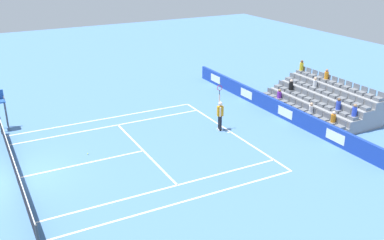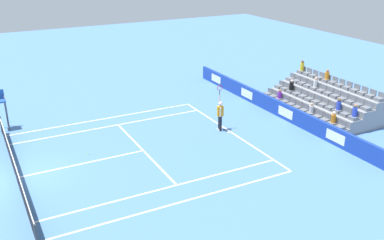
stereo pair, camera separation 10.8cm
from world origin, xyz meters
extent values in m
plane|color=#4C7AB2|center=(0.00, 0.00, 0.00)|extent=(80.00, 80.00, 0.00)
cube|color=white|center=(0.00, -11.89, 0.00)|extent=(10.97, 0.10, 0.01)
cube|color=white|center=(0.00, -6.40, 0.00)|extent=(8.23, 0.10, 0.01)
cube|color=white|center=(0.00, -3.20, 0.00)|extent=(0.10, 6.40, 0.01)
cube|color=white|center=(4.12, -5.95, 0.00)|extent=(0.10, 11.89, 0.01)
cube|color=white|center=(-4.12, -5.95, 0.00)|extent=(0.10, 11.89, 0.01)
cube|color=white|center=(5.49, -5.95, 0.00)|extent=(0.10, 11.89, 0.01)
cube|color=white|center=(-5.49, -5.95, 0.00)|extent=(0.10, 11.89, 0.01)
cube|color=white|center=(0.00, -11.79, 0.00)|extent=(0.10, 0.20, 0.01)
cube|color=#193899|center=(0.00, -16.02, 0.50)|extent=(21.23, 0.20, 1.00)
cube|color=white|center=(-4.25, -15.91, 0.50)|extent=(1.36, 0.01, 0.56)
cube|color=white|center=(0.00, -15.91, 0.50)|extent=(1.36, 0.01, 0.56)
cube|color=white|center=(4.25, -15.91, 0.50)|extent=(1.36, 0.01, 0.56)
cube|color=white|center=(8.49, -15.91, 0.50)|extent=(1.36, 0.01, 0.56)
cylinder|color=#33383D|center=(5.94, 0.00, 0.54)|extent=(0.10, 0.10, 1.07)
cylinder|color=#33383D|center=(-5.94, 0.00, 0.54)|extent=(0.10, 0.10, 1.07)
cube|color=black|center=(0.00, 0.00, 0.46)|extent=(11.77, 0.02, 0.92)
cube|color=white|center=(0.00, 0.00, 0.94)|extent=(11.77, 0.04, 0.04)
cylinder|color=black|center=(0.41, -11.44, 0.45)|extent=(0.16, 0.16, 0.90)
cylinder|color=black|center=(0.64, -11.51, 0.45)|extent=(0.16, 0.16, 0.90)
cube|color=white|center=(0.41, -11.44, 0.04)|extent=(0.19, 0.28, 0.08)
cube|color=white|center=(0.64, -11.51, 0.04)|extent=(0.19, 0.28, 0.08)
cube|color=orange|center=(0.53, -11.48, 1.20)|extent=(0.31, 0.41, 0.60)
sphere|color=beige|center=(0.53, -11.48, 1.66)|extent=(0.24, 0.24, 0.24)
cylinder|color=beige|center=(0.74, -11.53, 1.81)|extent=(0.09, 0.09, 0.62)
cylinder|color=beige|center=(0.33, -11.37, 1.22)|extent=(0.09, 0.09, 0.56)
cylinder|color=black|center=(0.74, -11.53, 2.26)|extent=(0.04, 0.04, 0.28)
torus|color=red|center=(0.74, -11.53, 2.54)|extent=(0.11, 0.31, 0.31)
sphere|color=#D1E533|center=(0.74, -11.53, 2.82)|extent=(0.07, 0.07, 0.07)
cylinder|color=#474C54|center=(6.39, -0.43, 0.85)|extent=(0.07, 0.07, 1.71)
cylinder|color=#474C54|center=(6.99, -0.43, 0.85)|extent=(0.07, 0.07, 1.71)
cube|color=#474C54|center=(6.69, -0.45, 1.93)|extent=(0.56, 0.05, 0.04)
cube|color=gray|center=(0.00, -17.09, 0.21)|extent=(7.44, 0.95, 0.42)
cube|color=slate|center=(-3.41, -17.09, 0.52)|extent=(0.48, 0.44, 0.20)
cube|color=slate|center=(-3.41, -17.29, 0.77)|extent=(0.48, 0.04, 0.30)
cube|color=slate|center=(-2.79, -17.09, 0.52)|extent=(0.48, 0.44, 0.20)
cube|color=slate|center=(-2.79, -17.29, 0.77)|extent=(0.48, 0.04, 0.30)
cube|color=slate|center=(-2.17, -17.09, 0.52)|extent=(0.48, 0.44, 0.20)
cube|color=slate|center=(-2.17, -17.29, 0.77)|extent=(0.48, 0.04, 0.30)
cube|color=slate|center=(-1.55, -17.09, 0.52)|extent=(0.48, 0.44, 0.20)
cube|color=slate|center=(-1.55, -17.29, 0.77)|extent=(0.48, 0.04, 0.30)
cube|color=slate|center=(-0.93, -17.09, 0.52)|extent=(0.48, 0.44, 0.20)
cube|color=slate|center=(-0.93, -17.29, 0.77)|extent=(0.48, 0.04, 0.30)
cube|color=slate|center=(-0.31, -17.09, 0.52)|extent=(0.48, 0.44, 0.20)
cube|color=slate|center=(-0.31, -17.29, 0.77)|extent=(0.48, 0.04, 0.30)
cube|color=slate|center=(0.31, -17.09, 0.52)|extent=(0.48, 0.44, 0.20)
cube|color=slate|center=(0.31, -17.29, 0.77)|extent=(0.48, 0.04, 0.30)
cube|color=slate|center=(0.93, -17.09, 0.52)|extent=(0.48, 0.44, 0.20)
cube|color=slate|center=(0.93, -17.29, 0.77)|extent=(0.48, 0.04, 0.30)
cube|color=slate|center=(1.55, -17.09, 0.52)|extent=(0.48, 0.44, 0.20)
cube|color=slate|center=(1.55, -17.29, 0.77)|extent=(0.48, 0.04, 0.30)
cube|color=slate|center=(2.17, -17.09, 0.52)|extent=(0.48, 0.44, 0.20)
cube|color=slate|center=(2.17, -17.29, 0.77)|extent=(0.48, 0.04, 0.30)
cube|color=slate|center=(2.79, -17.09, 0.52)|extent=(0.48, 0.44, 0.20)
cube|color=slate|center=(2.79, -17.29, 0.77)|extent=(0.48, 0.04, 0.30)
cube|color=slate|center=(3.41, -17.09, 0.52)|extent=(0.48, 0.44, 0.20)
cube|color=slate|center=(3.41, -17.29, 0.77)|extent=(0.48, 0.04, 0.30)
cube|color=gray|center=(0.00, -18.04, 0.42)|extent=(7.44, 0.95, 0.84)
cube|color=slate|center=(-3.41, -18.04, 0.94)|extent=(0.48, 0.44, 0.20)
cube|color=slate|center=(-3.41, -18.24, 1.19)|extent=(0.48, 0.04, 0.30)
cube|color=slate|center=(-2.79, -18.04, 0.94)|extent=(0.48, 0.44, 0.20)
cube|color=slate|center=(-2.79, -18.24, 1.19)|extent=(0.48, 0.04, 0.30)
cube|color=slate|center=(-2.17, -18.04, 0.94)|extent=(0.48, 0.44, 0.20)
cube|color=slate|center=(-2.17, -18.24, 1.19)|extent=(0.48, 0.04, 0.30)
cube|color=slate|center=(-1.55, -18.04, 0.94)|extent=(0.48, 0.44, 0.20)
cube|color=slate|center=(-1.55, -18.24, 1.19)|extent=(0.48, 0.04, 0.30)
cube|color=slate|center=(-0.93, -18.04, 0.94)|extent=(0.48, 0.44, 0.20)
cube|color=slate|center=(-0.93, -18.24, 1.19)|extent=(0.48, 0.04, 0.30)
cube|color=slate|center=(-0.31, -18.04, 0.94)|extent=(0.48, 0.44, 0.20)
cube|color=slate|center=(-0.31, -18.24, 1.19)|extent=(0.48, 0.04, 0.30)
cube|color=slate|center=(0.31, -18.04, 0.94)|extent=(0.48, 0.44, 0.20)
cube|color=slate|center=(0.31, -18.24, 1.19)|extent=(0.48, 0.04, 0.30)
cube|color=slate|center=(0.93, -18.04, 0.94)|extent=(0.48, 0.44, 0.20)
cube|color=slate|center=(0.93, -18.24, 1.19)|extent=(0.48, 0.04, 0.30)
cube|color=slate|center=(1.55, -18.04, 0.94)|extent=(0.48, 0.44, 0.20)
cube|color=slate|center=(1.55, -18.24, 1.19)|extent=(0.48, 0.04, 0.30)
cube|color=slate|center=(2.17, -18.04, 0.94)|extent=(0.48, 0.44, 0.20)
cube|color=slate|center=(2.17, -18.24, 1.19)|extent=(0.48, 0.04, 0.30)
cube|color=slate|center=(2.79, -18.04, 0.94)|extent=(0.48, 0.44, 0.20)
cube|color=slate|center=(2.79, -18.24, 1.19)|extent=(0.48, 0.04, 0.30)
cube|color=slate|center=(3.41, -18.04, 0.94)|extent=(0.48, 0.44, 0.20)
cube|color=slate|center=(3.41, -18.24, 1.19)|extent=(0.48, 0.04, 0.30)
cube|color=gray|center=(0.00, -18.99, 0.63)|extent=(7.44, 0.95, 1.26)
cube|color=slate|center=(-3.41, -18.99, 1.36)|extent=(0.48, 0.44, 0.20)
cube|color=slate|center=(-3.41, -19.19, 1.61)|extent=(0.48, 0.04, 0.30)
cube|color=slate|center=(-2.79, -18.99, 1.36)|extent=(0.48, 0.44, 0.20)
cube|color=slate|center=(-2.79, -19.19, 1.61)|extent=(0.48, 0.04, 0.30)
cube|color=slate|center=(-2.17, -18.99, 1.36)|extent=(0.48, 0.44, 0.20)
cube|color=slate|center=(-2.17, -19.19, 1.61)|extent=(0.48, 0.04, 0.30)
cube|color=slate|center=(-1.55, -18.99, 1.36)|extent=(0.48, 0.44, 0.20)
cube|color=slate|center=(-1.55, -19.19, 1.61)|extent=(0.48, 0.04, 0.30)
cube|color=slate|center=(-0.93, -18.99, 1.36)|extent=(0.48, 0.44, 0.20)
cube|color=slate|center=(-0.93, -19.19, 1.61)|extent=(0.48, 0.04, 0.30)
cube|color=slate|center=(-0.31, -18.99, 1.36)|extent=(0.48, 0.44, 0.20)
cube|color=slate|center=(-0.31, -19.19, 1.61)|extent=(0.48, 0.04, 0.30)
cube|color=slate|center=(0.31, -18.99, 1.36)|extent=(0.48, 0.44, 0.20)
cube|color=slate|center=(0.31, -19.19, 1.61)|extent=(0.48, 0.04, 0.30)
cube|color=slate|center=(0.93, -18.99, 1.36)|extent=(0.48, 0.44, 0.20)
cube|color=slate|center=(0.93, -19.19, 1.61)|extent=(0.48, 0.04, 0.30)
cube|color=slate|center=(1.55, -18.99, 1.36)|extent=(0.48, 0.44, 0.20)
cube|color=slate|center=(1.55, -19.19, 1.61)|extent=(0.48, 0.04, 0.30)
cube|color=slate|center=(2.17, -18.99, 1.36)|extent=(0.48, 0.44, 0.20)
cube|color=slate|center=(2.17, -19.19, 1.61)|extent=(0.48, 0.04, 0.30)
cube|color=slate|center=(2.79, -18.99, 1.36)|extent=(0.48, 0.44, 0.20)
cube|color=slate|center=(2.79, -19.19, 1.61)|extent=(0.48, 0.04, 0.30)
cube|color=slate|center=(3.41, -18.99, 1.36)|extent=(0.48, 0.44, 0.20)
cube|color=slate|center=(3.41, -19.19, 1.61)|extent=(0.48, 0.04, 0.30)
cube|color=gray|center=(0.00, -19.94, 0.84)|extent=(7.44, 0.95, 1.68)
cube|color=slate|center=(-3.41, -19.94, 1.78)|extent=(0.48, 0.44, 0.20)
cube|color=slate|center=(-3.41, -20.14, 2.03)|extent=(0.48, 0.04, 0.30)
cube|color=slate|center=(-2.79, -19.94, 1.78)|extent=(0.48, 0.44, 0.20)
cube|color=slate|center=(-2.79, -20.14, 2.03)|extent=(0.48, 0.04, 0.30)
cube|color=slate|center=(-2.17, -19.94, 1.78)|extent=(0.48, 0.44, 0.20)
cube|color=slate|center=(-2.17, -20.14, 2.03)|extent=(0.48, 0.04, 0.30)
cube|color=slate|center=(-1.55, -19.94, 1.78)|extent=(0.48, 0.44, 0.20)
cube|color=slate|center=(-1.55, -20.14, 2.03)|extent=(0.48, 0.04, 0.30)
cube|color=slate|center=(-0.93, -19.94, 1.78)|extent=(0.48, 0.44, 0.20)
cube|color=slate|center=(-0.93, -20.14, 2.03)|extent=(0.48, 0.04, 0.30)
cube|color=slate|center=(-0.31, -19.94, 1.78)|extent=(0.48, 0.44, 0.20)
cube|color=slate|center=(-0.31, -20.14, 2.03)|extent=(0.48, 0.04, 0.30)
cube|color=slate|center=(0.31, -19.94, 1.78)|extent=(0.48, 0.44, 0.20)
cube|color=slate|center=(0.31, -20.14, 2.03)|extent=(0.48, 0.04, 0.30)
cube|color=slate|center=(0.93, -19.94, 1.78)|extent=(0.48, 0.44, 0.20)
cube|color=slate|center=(0.93, -20.14, 2.03)|extent=(0.48, 0.04, 0.30)
cube|color=slate|center=(1.55, -19.94, 1.78)|extent=(0.48, 0.44, 0.20)
cube|color=slate|center=(1.55, -20.14, 2.03)|extent=(0.48, 0.04, 0.30)
cube|color=slate|center=(2.17, -19.94, 1.78)|extent=(0.48, 0.44, 0.20)
cube|color=slate|center=(2.17, -20.14, 2.03)|extent=(0.48, 0.04, 0.30)
cube|color=slate|center=(2.79, -19.94, 1.78)|extent=(0.48, 0.44, 0.20)
cube|color=slate|center=(2.79, -20.14, 2.03)|extent=(0.48, 0.04, 0.30)
cube|color=slate|center=(3.41, -19.94, 1.78)|extent=(0.48, 0.44, 0.20)
cube|color=slate|center=(3.41, -20.14, 2.03)|extent=(0.48, 0.04, 0.30)
cylinder|color=purple|center=(2.17, -17.14, 0.83)|extent=(0.28, 0.28, 0.42)
sphere|color=#9E7251|center=(2.17, -17.14, 1.14)|extent=(0.20, 0.20, 0.20)
cylinder|color=orange|center=(-2.79, -17.14, 0.86)|extent=(0.28, 0.28, 0.48)
sphere|color=beige|center=(-2.79, -17.14, 1.20)|extent=(0.20, 0.20, 0.20)
cylinder|color=blue|center=(-2.17, -18.09, 1.30)|extent=(0.28, 0.28, 0.52)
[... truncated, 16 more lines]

